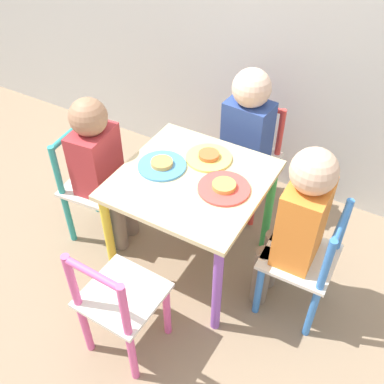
% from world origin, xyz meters
% --- Properties ---
extents(ground_plane, '(6.00, 6.00, 0.00)m').
position_xyz_m(ground_plane, '(0.00, 0.00, 0.00)').
color(ground_plane, '#8C755B').
extents(kids_table, '(0.55, 0.55, 0.49)m').
position_xyz_m(kids_table, '(0.00, 0.00, 0.41)').
color(kids_table, beige).
rests_on(kids_table, ground_plane).
extents(chair_teal, '(0.29, 0.29, 0.54)m').
position_xyz_m(chair_teal, '(-0.48, -0.05, 0.27)').
color(chair_teal, silver).
rests_on(chair_teal, ground_plane).
extents(chair_blue, '(0.26, 0.26, 0.54)m').
position_xyz_m(chair_blue, '(0.48, 0.01, 0.27)').
color(chair_blue, silver).
rests_on(chair_blue, ground_plane).
extents(chair_red, '(0.28, 0.28, 0.54)m').
position_xyz_m(chair_red, '(0.04, 0.48, 0.27)').
color(chair_red, silver).
rests_on(chair_red, ground_plane).
extents(chair_pink, '(0.27, 0.27, 0.54)m').
position_xyz_m(chair_pink, '(-0.01, -0.48, 0.27)').
color(chair_pink, silver).
rests_on(chair_pink, ground_plane).
extents(child_left, '(0.22, 0.21, 0.72)m').
position_xyz_m(child_left, '(-0.42, -0.04, 0.43)').
color(child_left, '#7A6B5B').
rests_on(child_left, ground_plane).
extents(child_right, '(0.21, 0.20, 0.77)m').
position_xyz_m(child_right, '(0.42, 0.01, 0.46)').
color(child_right, '#7A6B5B').
rests_on(child_right, ground_plane).
extents(child_back, '(0.21, 0.22, 0.75)m').
position_xyz_m(child_back, '(0.03, 0.42, 0.46)').
color(child_back, '#4C608E').
rests_on(child_back, ground_plane).
extents(plate_left, '(0.19, 0.19, 0.03)m').
position_xyz_m(plate_left, '(-0.14, 0.00, 0.50)').
color(plate_left, '#4C9EE0').
rests_on(plate_left, kids_table).
extents(plate_right, '(0.20, 0.20, 0.03)m').
position_xyz_m(plate_right, '(0.14, 0.00, 0.50)').
color(plate_right, '#E54C47').
rests_on(plate_right, kids_table).
extents(plate_back, '(0.18, 0.18, 0.03)m').
position_xyz_m(plate_back, '(0.00, 0.14, 0.50)').
color(plate_back, '#EADB66').
rests_on(plate_back, kids_table).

